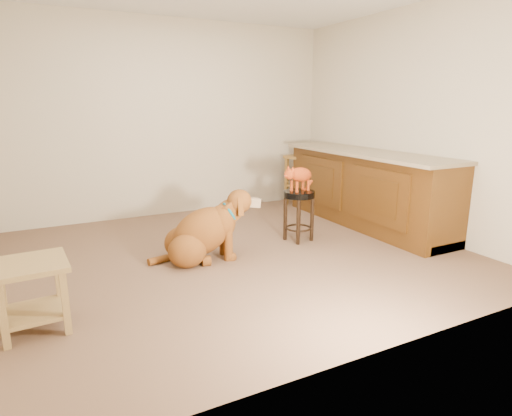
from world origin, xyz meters
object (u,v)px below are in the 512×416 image
padded_stool (299,206)px  golden_retriever (203,233)px  side_table (32,286)px  wood_stool (302,179)px  tabby_kitten (299,176)px

padded_stool → golden_retriever: 1.18m
side_table → golden_retriever: golden_retriever is taller
wood_stool → tabby_kitten: tabby_kitten is taller
side_table → golden_retriever: size_ratio=0.43×
tabby_kitten → padded_stool: bearing=-5.7°
padded_stool → golden_retriever: golden_retriever is taller
side_table → wood_stool: bearing=32.1°
wood_stool → golden_retriever: size_ratio=0.66×
side_table → golden_retriever: 1.67m
padded_stool → side_table: bearing=-162.6°
golden_retriever → side_table: bearing=-145.2°
wood_stool → side_table: bearing=-147.9°
padded_stool → wood_stool: 1.76m
wood_stool → golden_retriever: bearing=-144.3°
wood_stool → side_table: wood_stool is taller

